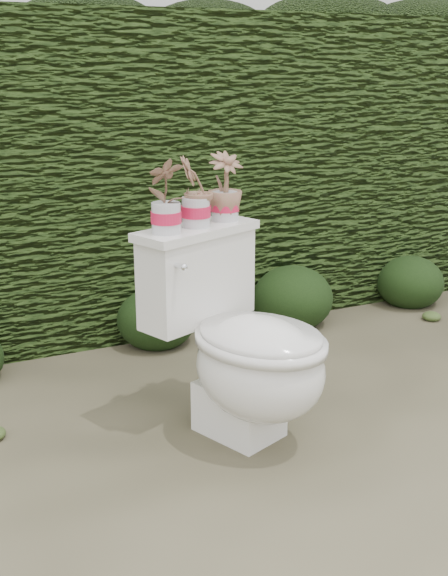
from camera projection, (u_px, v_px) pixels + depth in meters
name	position (u px, v px, depth m)	size (l,w,h in m)	color
ground	(237.00, 439.00, 2.72)	(60.00, 60.00, 0.00)	#6F684C
hedge	(107.00, 171.00, 3.86)	(8.00, 1.00, 1.60)	#314918
toilet	(243.00, 348.00, 2.66)	(0.67, 0.80, 0.78)	silver
potted_plant_left	(166.00, 198.00, 2.54)	(0.13, 0.09, 0.26)	#347725
potted_plant_center	(196.00, 194.00, 2.65)	(0.14, 0.11, 0.25)	#347725
potted_plant_right	(225.00, 189.00, 2.76)	(0.14, 0.14, 0.25)	#347725
liriope_clump_3	(156.00, 313.00, 3.61)	(0.40, 0.40, 0.32)	#1C3011
liriope_clump_4	(292.00, 293.00, 3.88)	(0.44, 0.44, 0.35)	#1C3011
liriope_clump_5	(410.00, 278.00, 4.21)	(0.39, 0.39, 0.31)	#1C3011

